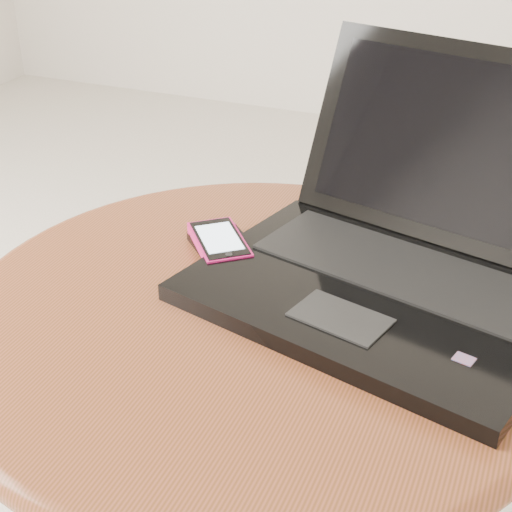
% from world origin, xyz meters
% --- Properties ---
extents(table, '(0.67, 0.67, 0.54)m').
position_xyz_m(table, '(0.00, -0.10, 0.42)').
color(table, '#582415').
rests_on(table, ground).
extents(laptop, '(0.46, 0.45, 0.24)m').
position_xyz_m(laptop, '(0.13, 0.00, 0.58)').
color(laptop, black).
rests_on(laptop, table).
extents(phone_black, '(0.13, 0.13, 0.01)m').
position_xyz_m(phone_black, '(-0.07, -0.01, 0.54)').
color(phone_black, black).
rests_on(phone_black, table).
extents(phone_pink, '(0.11, 0.12, 0.01)m').
position_xyz_m(phone_pink, '(-0.08, -0.01, 0.55)').
color(phone_pink, '#CE1566').
rests_on(phone_pink, phone_black).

